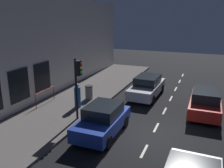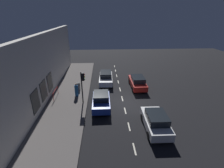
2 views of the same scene
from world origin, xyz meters
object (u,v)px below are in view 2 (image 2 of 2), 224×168
object	(u,v)px
parked_car_1	(137,82)
pedestrian_0	(76,90)
traffic_light	(83,81)
parked_car_3	(101,101)
parked_car_0	(156,121)
trash_bin	(78,86)
parked_car_2	(106,77)

from	to	relation	value
parked_car_1	pedestrian_0	distance (m)	8.13
traffic_light	parked_car_3	size ratio (longest dim) A/B	0.91
parked_car_0	parked_car_3	size ratio (longest dim) A/B	1.05
parked_car_0	trash_bin	size ratio (longest dim) A/B	4.14
parked_car_2	trash_bin	distance (m)	4.44
parked_car_1	parked_car_0	bearing A→B (deg)	-91.37
traffic_light	pedestrian_0	distance (m)	2.63
parked_car_3	pedestrian_0	distance (m)	3.88
parked_car_0	parked_car_1	distance (m)	8.74
parked_car_1	parked_car_3	xyz separation A→B (m)	(4.85, 4.87, -0.00)
parked_car_1	parked_car_3	world-z (taller)	same
traffic_light	parked_car_0	size ratio (longest dim) A/B	0.86
parked_car_0	pedestrian_0	size ratio (longest dim) A/B	2.56
parked_car_3	pedestrian_0	xyz separation A→B (m)	(2.94, -2.53, 0.09)
traffic_light	parked_car_1	world-z (taller)	traffic_light
trash_bin	parked_car_1	bearing A→B (deg)	-175.27
parked_car_3	parked_car_1	bearing A→B (deg)	-134.91
trash_bin	traffic_light	bearing A→B (deg)	107.80
parked_car_3	pedestrian_0	bearing A→B (deg)	-40.81
parked_car_3	traffic_light	bearing A→B (deg)	-25.09
traffic_light	parked_car_0	bearing A→B (deg)	144.04
parked_car_0	parked_car_2	distance (m)	11.37
traffic_light	pedestrian_0	world-z (taller)	traffic_light
parked_car_1	pedestrian_0	size ratio (longest dim) A/B	2.79
parked_car_1	parked_car_3	bearing A→B (deg)	-134.97
parked_car_0	parked_car_2	world-z (taller)	same
parked_car_2	parked_car_3	size ratio (longest dim) A/B	1.19
parked_car_2	pedestrian_0	bearing A→B (deg)	51.70
parked_car_2	parked_car_3	world-z (taller)	same
pedestrian_0	trash_bin	bearing A→B (deg)	-174.34
parked_car_1	trash_bin	bearing A→B (deg)	-175.36
parked_car_3	trash_bin	xyz separation A→B (m)	(2.98, -4.22, -0.14)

